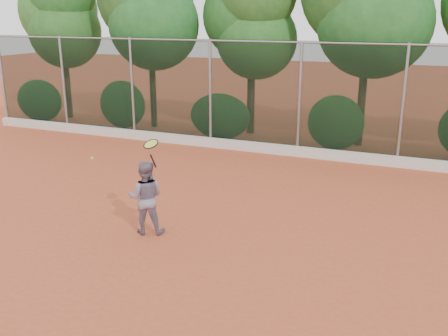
% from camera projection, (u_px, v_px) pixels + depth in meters
% --- Properties ---
extents(ground, '(80.00, 80.00, 0.00)m').
position_uv_depth(ground, '(204.00, 244.00, 9.61)').
color(ground, '#B04829').
rests_on(ground, ground).
extents(concrete_curb, '(24.00, 0.20, 0.30)m').
position_uv_depth(concrete_curb, '(296.00, 151.00, 15.58)').
color(concrete_curb, beige).
rests_on(concrete_curb, ground).
extents(tennis_player, '(0.88, 0.79, 1.50)m').
position_uv_depth(tennis_player, '(146.00, 197.00, 9.91)').
color(tennis_player, slate).
rests_on(tennis_player, ground).
extents(chainlink_fence, '(24.09, 0.09, 3.50)m').
position_uv_depth(chainlink_fence, '(300.00, 96.00, 15.24)').
color(chainlink_fence, black).
rests_on(chainlink_fence, ground).
extents(foliage_backdrop, '(23.70, 3.63, 7.55)m').
position_uv_depth(foliage_backdrop, '(302.00, 9.00, 16.44)').
color(foliage_backdrop, '#462E1B').
rests_on(foliage_backdrop, ground).
extents(tennis_racket, '(0.36, 0.35, 0.57)m').
position_uv_depth(tennis_racket, '(151.00, 146.00, 9.42)').
color(tennis_racket, black).
rests_on(tennis_racket, ground).
extents(tennis_ball_in_flight, '(0.06, 0.06, 0.06)m').
position_uv_depth(tennis_ball_in_flight, '(92.00, 158.00, 10.28)').
color(tennis_ball_in_flight, '#B3CE2E').
rests_on(tennis_ball_in_flight, ground).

